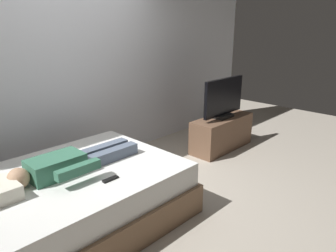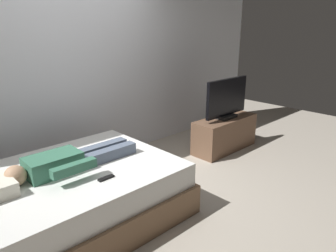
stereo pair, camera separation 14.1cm
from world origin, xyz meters
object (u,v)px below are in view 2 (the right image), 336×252
Objects in this scene: person at (68,162)px; tv at (227,99)px; remote at (106,178)px; bed at (69,198)px; tv_stand at (225,134)px.

tv reaches higher than person.
bed is at bearing 115.16° from remote.
person is (0.03, 0.02, 0.36)m from bed.
bed is 2.34× the size of tv.
tv_stand is 0.53m from tv.
person is 1.15× the size of tv_stand.
tv is at bearing 0.00° from tv_stand.
bed is at bearing -143.23° from person.
bed is 2.60m from tv_stand.
tv_stand is (2.42, 0.49, -0.30)m from remote.
remote reaches higher than tv_stand.
person is at bearing -178.01° from tv.
remote is at bearing -69.53° from person.
bed is 0.51m from remote.
remote is (0.18, -0.38, 0.29)m from bed.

